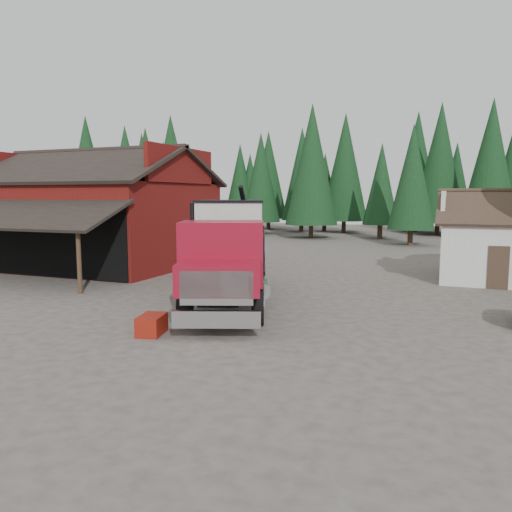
% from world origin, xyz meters
% --- Properties ---
extents(ground, '(120.00, 120.00, 0.00)m').
position_xyz_m(ground, '(0.00, 0.00, 0.00)').
color(ground, '#473D37').
rests_on(ground, ground).
extents(red_barn, '(12.80, 13.63, 7.18)m').
position_xyz_m(red_barn, '(-11.00, 9.90, 2.69)').
color(red_barn, maroon).
rests_on(red_barn, ground).
extents(conifer_backdrop, '(76.00, 16.00, 16.00)m').
position_xyz_m(conifer_backdrop, '(0.00, 42.00, 0.00)').
color(conifer_backdrop, black).
rests_on(conifer_backdrop, ground).
extents(near_pine_a, '(4.40, 4.40, 11.40)m').
position_xyz_m(near_pine_a, '(-22.00, 28.00, 6.39)').
color(near_pine_a, '#382619').
rests_on(near_pine_a, ground).
extents(near_pine_b, '(3.96, 3.96, 10.40)m').
position_xyz_m(near_pine_b, '(6.00, 30.00, 5.89)').
color(near_pine_b, '#382619').
rests_on(near_pine_b, ground).
extents(near_pine_d, '(5.28, 5.28, 13.40)m').
position_xyz_m(near_pine_d, '(-4.00, 34.00, 7.39)').
color(near_pine_d, '#382619').
rests_on(near_pine_d, ground).
extents(feed_truck, '(6.35, 10.80, 4.74)m').
position_xyz_m(feed_truck, '(1.27, 2.81, 2.21)').
color(feed_truck, black).
rests_on(feed_truck, ground).
extents(equip_box, '(0.93, 1.23, 0.60)m').
position_xyz_m(equip_box, '(1.00, -2.28, 0.30)').
color(equip_box, maroon).
rests_on(equip_box, ground).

